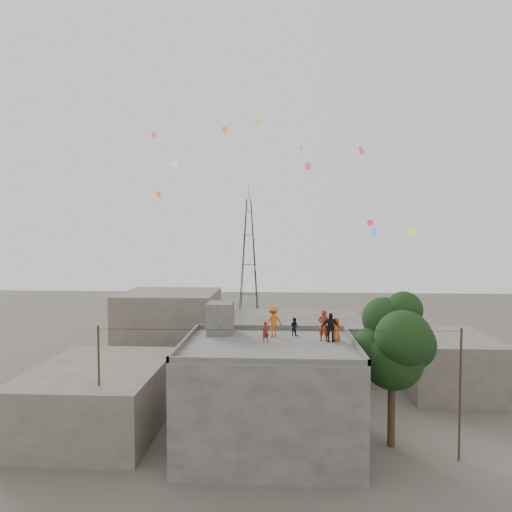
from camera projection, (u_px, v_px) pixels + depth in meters
The scene contains 18 objects.
ground at pixel (269, 447), 25.12m from camera, with size 140.00×140.00×0.00m, color #4F4940.
main_building at pixel (269, 396), 24.98m from camera, with size 10.00×8.00×6.10m.
parapet at pixel (269, 342), 24.84m from camera, with size 10.00×8.00×0.30m.
stair_head_box at pixel (220, 318), 27.56m from camera, with size 1.60×1.80×2.00m, color #43413F.
neighbor_west at pixel (100, 397), 27.61m from camera, with size 8.00×10.00×4.00m, color #554F43.
neighbor_north at pixel (295, 345), 38.86m from camera, with size 12.00×9.00×5.00m, color #43413F.
neighbor_northwest at pixel (170, 328), 41.46m from camera, with size 9.00×8.00×7.00m, color #554F43.
neighbor_east at pixel (446, 363), 34.24m from camera, with size 7.00×8.00×4.40m, color #554F43.
tree at pixel (395, 343), 25.04m from camera, with size 4.90×4.60×9.10m.
utility_line at pixel (277, 390), 23.67m from camera, with size 20.12×0.62×7.40m.
transmission_tower at pixel (249, 258), 64.82m from camera, with size 2.97×2.97×20.01m.
person_red_adult at pixel (324, 325), 25.60m from camera, with size 0.68×0.45×1.86m, color maroon.
person_orange_child at pixel (336, 329), 25.60m from camera, with size 0.70×0.46×1.43m, color #CB6217.
person_dark_child at pixel (294, 327), 26.97m from camera, with size 0.55×0.43×1.14m, color black.
person_dark_adult at pixel (330, 327), 25.40m from camera, with size 1.01×0.42×1.72m, color black.
person_orange_adult at pixel (273, 321), 26.70m from camera, with size 1.24×0.71×1.92m, color #C36016.
person_red_child at pixel (266, 332), 25.29m from camera, with size 0.44×0.29×1.21m, color maroon.
kites at pixel (286, 190), 31.29m from camera, with size 17.65×16.50×12.91m.
Camera 1 is at (0.56, -24.59, 12.35)m, focal length 30.00 mm.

